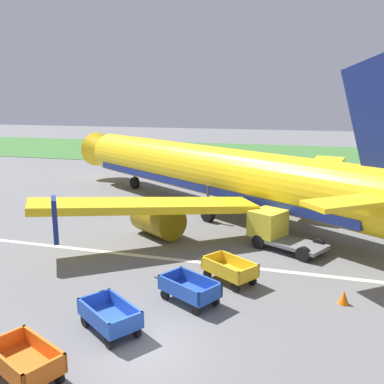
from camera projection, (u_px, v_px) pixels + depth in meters
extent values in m
plane|color=slate|center=(145.00, 348.00, 14.56)|extent=(220.00, 220.00, 0.00)
cube|color=#3D7033|center=(280.00, 154.00, 65.73)|extent=(220.00, 28.00, 0.06)
cube|color=silver|center=(205.00, 263.00, 22.19)|extent=(120.00, 0.36, 0.01)
cylinder|color=yellow|center=(208.00, 170.00, 32.31)|extent=(27.02, 19.71, 3.70)
cube|color=navy|center=(207.00, 183.00, 32.53)|extent=(24.42, 17.89, 0.56)
cone|color=yellow|center=(104.00, 150.00, 44.65)|extent=(4.67, 4.79, 3.63)
cube|color=yellow|center=(148.00, 206.00, 24.12)|extent=(12.20, 9.48, 1.35)
cube|color=navy|center=(55.00, 220.00, 17.87)|extent=(0.79, 1.02, 1.90)
cylinder|color=#856D0E|center=(158.00, 219.00, 26.31)|extent=(3.83, 3.52, 2.10)
cube|color=yellow|center=(316.00, 173.00, 34.60)|extent=(5.18, 13.26, 1.35)
cylinder|color=#856D0E|center=(292.00, 190.00, 34.84)|extent=(3.83, 3.52, 2.10)
cube|color=yellow|center=(357.00, 202.00, 19.69)|extent=(5.20, 4.64, 0.24)
cylinder|color=#4C4C51|center=(135.00, 172.00, 40.50)|extent=(0.20, 0.20, 2.04)
cylinder|color=black|center=(135.00, 183.00, 40.72)|extent=(1.16, 0.98, 1.10)
cylinder|color=#4C4C51|center=(208.00, 200.00, 29.39)|extent=(0.20, 0.20, 2.04)
cylinder|color=black|center=(208.00, 214.00, 29.62)|extent=(1.16, 0.98, 1.10)
cylinder|color=#4C4C51|center=(251.00, 191.00, 32.16)|extent=(0.20, 0.20, 2.04)
cylinder|color=black|center=(250.00, 204.00, 32.38)|extent=(1.16, 0.98, 1.10)
cube|color=orange|center=(25.00, 365.00, 12.88)|extent=(2.86, 2.31, 0.08)
cube|color=orange|center=(3.00, 366.00, 12.33)|extent=(2.32, 1.13, 0.55)
cube|color=orange|center=(44.00, 347.00, 13.29)|extent=(2.32, 1.13, 0.55)
cube|color=orange|center=(6.00, 341.00, 13.58)|extent=(0.67, 1.32, 0.55)
cube|color=orange|center=(45.00, 372.00, 12.05)|extent=(0.67, 1.32, 0.55)
cylinder|color=black|center=(28.00, 353.00, 13.95)|extent=(0.47, 0.33, 0.44)
cylinder|color=black|center=(59.00, 376.00, 12.75)|extent=(0.47, 0.33, 0.44)
cube|color=#234CB2|center=(110.00, 319.00, 15.55)|extent=(2.85, 2.56, 0.08)
cube|color=#234CB2|center=(93.00, 317.00, 15.08)|extent=(2.12, 1.49, 0.55)
cube|color=#234CB2|center=(125.00, 306.00, 15.89)|extent=(2.12, 1.49, 0.55)
cube|color=#234CB2|center=(95.00, 300.00, 16.39)|extent=(0.87, 1.21, 0.55)
cube|color=#234CB2|center=(126.00, 325.00, 14.58)|extent=(0.87, 1.21, 0.55)
cylinder|color=#2D2D33|center=(88.00, 303.00, 16.91)|extent=(0.87, 0.63, 0.08)
cylinder|color=black|center=(85.00, 321.00, 15.96)|extent=(0.45, 0.38, 0.44)
cylinder|color=black|center=(111.00, 311.00, 16.66)|extent=(0.45, 0.38, 0.44)
cylinder|color=black|center=(109.00, 342.00, 14.55)|extent=(0.45, 0.38, 0.44)
cylinder|color=black|center=(137.00, 331.00, 15.25)|extent=(0.45, 0.38, 0.44)
cube|color=#234CB2|center=(189.00, 292.00, 17.78)|extent=(2.87, 2.44, 0.08)
cube|color=#234CB2|center=(178.00, 290.00, 17.26)|extent=(2.24, 1.30, 0.55)
cube|color=#234CB2|center=(200.00, 280.00, 18.15)|extent=(2.24, 1.30, 0.55)
cube|color=#234CB2|center=(171.00, 277.00, 18.54)|extent=(0.77, 1.27, 0.55)
cube|color=#234CB2|center=(210.00, 294.00, 16.87)|extent=(0.77, 1.27, 0.55)
cylinder|color=#2D2D33|center=(162.00, 280.00, 19.03)|extent=(0.91, 0.55, 0.08)
cylinder|color=black|center=(165.00, 295.00, 18.10)|extent=(0.46, 0.35, 0.44)
cylinder|color=black|center=(184.00, 287.00, 18.87)|extent=(0.46, 0.35, 0.44)
cylinder|color=black|center=(196.00, 310.00, 16.80)|extent=(0.46, 0.35, 0.44)
cylinder|color=black|center=(215.00, 301.00, 17.56)|extent=(0.46, 0.35, 0.44)
cube|color=gold|center=(229.00, 272.00, 19.81)|extent=(2.86, 2.55, 0.08)
cube|color=gold|center=(220.00, 269.00, 19.33)|extent=(2.13, 1.47, 0.55)
cube|color=gold|center=(239.00, 263.00, 20.15)|extent=(2.13, 1.47, 0.55)
cube|color=gold|center=(212.00, 259.00, 20.64)|extent=(0.86, 1.22, 0.55)
cube|color=gold|center=(248.00, 274.00, 18.84)|extent=(0.86, 1.22, 0.55)
cylinder|color=#2D2D33|center=(204.00, 262.00, 21.17)|extent=(0.88, 0.62, 0.08)
cylinder|color=black|center=(207.00, 274.00, 20.22)|extent=(0.45, 0.38, 0.44)
cylinder|color=black|center=(224.00, 268.00, 20.92)|extent=(0.45, 0.38, 0.44)
cylinder|color=black|center=(235.00, 287.00, 18.81)|extent=(0.45, 0.38, 0.44)
cylinder|color=black|center=(252.00, 281.00, 19.51)|extent=(0.45, 0.38, 0.44)
cube|color=slate|center=(297.00, 244.00, 23.53)|extent=(3.63, 3.13, 0.20)
cube|color=yellow|center=(268.00, 223.00, 24.70)|extent=(2.39, 2.48, 1.50)
cube|color=#19232D|center=(257.00, 218.00, 25.21)|extent=(0.83, 1.46, 0.67)
cylinder|color=black|center=(259.00, 242.00, 24.31)|extent=(0.85, 0.64, 0.80)
cylinder|color=black|center=(275.00, 235.00, 25.51)|extent=(0.85, 0.64, 0.80)
cylinder|color=black|center=(303.00, 254.00, 22.35)|extent=(0.85, 0.64, 0.80)
cylinder|color=black|center=(319.00, 246.00, 23.54)|extent=(0.85, 0.64, 0.80)
cone|color=orange|center=(344.00, 297.00, 17.68)|extent=(0.46, 0.46, 0.60)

